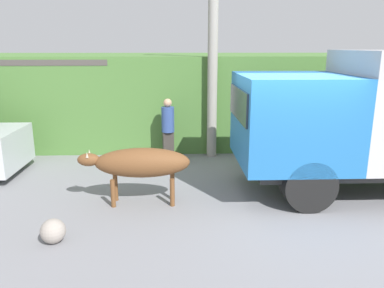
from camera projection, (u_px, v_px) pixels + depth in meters
name	position (u px, v px, depth m)	size (l,w,h in m)	color
ground_plane	(281.00, 204.00, 7.42)	(60.00, 60.00, 0.00)	gray
hillside_embankment	(232.00, 93.00, 13.76)	(32.00, 6.57, 2.76)	#4C7A38
building_backdrop	(45.00, 102.00, 11.64)	(4.45, 2.70, 2.68)	#99ADB7
brown_cow	(140.00, 163.00, 7.25)	(2.17, 0.58, 1.13)	brown
pedestrian_on_hill	(168.00, 127.00, 10.12)	(0.40, 0.40, 1.68)	#38332D
utility_pole	(213.00, 36.00, 9.87)	(0.90, 0.27, 6.40)	#9E998E
roadside_rock	(53.00, 231.00, 5.91)	(0.40, 0.40, 0.40)	gray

